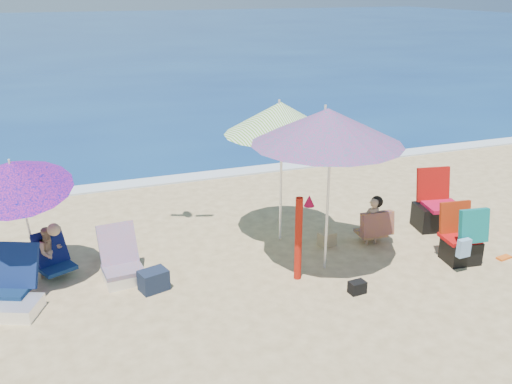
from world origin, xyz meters
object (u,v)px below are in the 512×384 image
object	(u,v)px
camp_chair_left	(434,211)
umbrella_striped	(280,118)
chair_navy	(15,294)
person_left	(51,251)
umbrella_blue	(14,175)
furled_umbrella	(300,232)
camp_chair_right	(462,242)
umbrella_turquoise	(328,127)
chair_rainbow	(123,267)
person_center	(374,222)

from	to	relation	value
camp_chair_left	umbrella_striped	bearing A→B (deg)	169.89
chair_navy	person_left	distance (m)	0.91
umbrella_blue	furled_umbrella	size ratio (longest dim) A/B	1.46
camp_chair_right	umbrella_turquoise	bearing A→B (deg)	163.62
chair_navy	camp_chair_right	bearing A→B (deg)	-8.51
chair_rainbow	person_center	size ratio (longest dim) A/B	0.96
camp_chair_left	person_left	world-z (taller)	camp_chair_left
chair_rainbow	person_left	world-z (taller)	person_left
umbrella_striped	furled_umbrella	bearing A→B (deg)	-100.39
umbrella_blue	person_center	world-z (taller)	umbrella_blue
camp_chair_left	person_left	bearing A→B (deg)	175.68
umbrella_striped	chair_navy	xyz separation A→B (m)	(-3.98, -0.76, -1.81)
umbrella_turquoise	person_center	xyz separation A→B (m)	(1.12, 0.42, -1.74)
umbrella_blue	person_left	size ratio (longest dim) A/B	2.37
umbrella_striped	furled_umbrella	xyz separation A→B (m)	(-0.25, -1.36, -1.28)
camp_chair_left	person_center	size ratio (longest dim) A/B	1.30
umbrella_blue	camp_chair_left	world-z (taller)	umbrella_blue
chair_navy	person_left	size ratio (longest dim) A/B	1.20
person_center	umbrella_blue	bearing A→B (deg)	174.79
person_center	person_left	world-z (taller)	person_left
umbrella_blue	chair_rainbow	size ratio (longest dim) A/B	2.62
person_left	furled_umbrella	bearing A→B (deg)	-22.51
umbrella_blue	person_center	bearing A→B (deg)	-5.21
camp_chair_left	camp_chair_right	size ratio (longest dim) A/B	1.11
chair_navy	camp_chair_left	xyz separation A→B (m)	(6.63, 0.29, 0.10)
chair_navy	person_center	world-z (taller)	person_center
umbrella_turquoise	person_left	distance (m)	4.26
camp_chair_left	umbrella_turquoise	bearing A→B (deg)	-165.47
furled_umbrella	person_center	world-z (taller)	furled_umbrella
person_left	umbrella_striped	bearing A→B (deg)	0.13
umbrella_striped	umbrella_blue	bearing A→B (deg)	-176.90
furled_umbrella	chair_navy	bearing A→B (deg)	170.93
furled_umbrella	chair_rainbow	world-z (taller)	furled_umbrella
chair_rainbow	person_center	distance (m)	3.94
camp_chair_right	person_left	size ratio (longest dim) A/B	1.11
furled_umbrella	person_center	distance (m)	1.78
chair_rainbow	camp_chair_left	size ratio (longest dim) A/B	0.74
umbrella_striped	person_left	bearing A→B (deg)	-179.87
umbrella_blue	chair_navy	size ratio (longest dim) A/B	1.98
umbrella_turquoise	umbrella_blue	world-z (taller)	umbrella_turquoise
umbrella_striped	chair_navy	size ratio (longest dim) A/B	2.32
chair_navy	chair_rainbow	size ratio (longest dim) A/B	1.32
umbrella_turquoise	person_center	world-z (taller)	umbrella_turquoise
umbrella_striped	camp_chair_right	bearing A→B (deg)	-36.95
camp_chair_right	person_left	distance (m)	5.99
umbrella_blue	camp_chair_right	world-z (taller)	umbrella_blue
camp_chair_left	umbrella_blue	bearing A→B (deg)	177.63
person_center	camp_chair_right	bearing A→B (deg)	-48.63
umbrella_blue	person_left	bearing A→B (deg)	32.99
chair_navy	person_center	distance (m)	5.33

